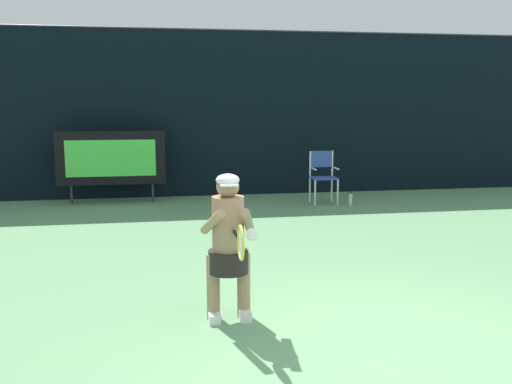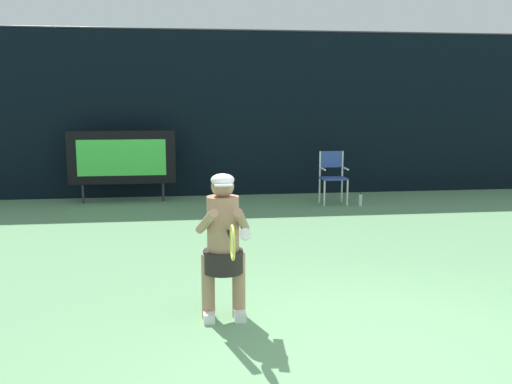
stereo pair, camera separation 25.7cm
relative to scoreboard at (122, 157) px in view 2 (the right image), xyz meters
The scene contains 7 objects.
ground 8.54m from the scoreboard, 70.67° to the right, with size 18.00×22.00×0.03m.
backdrop_screen 3.02m from the scoreboard, 13.55° to the left, with size 18.00×0.12×3.66m.
scoreboard is the anchor object (origin of this frame).
umpire_chair 4.39m from the scoreboard, ahead, with size 0.52×0.44×1.08m.
water_bottle 4.99m from the scoreboard, 12.37° to the right, with size 0.07×0.07×0.27m.
tennis_player 6.86m from the scoreboard, 76.40° to the right, with size 0.53×0.61×1.43m.
tennis_racket 7.40m from the scoreboard, 77.12° to the right, with size 0.03×0.60×0.31m.
Camera 2 is at (-1.58, -4.13, 2.11)m, focal length 39.61 mm.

